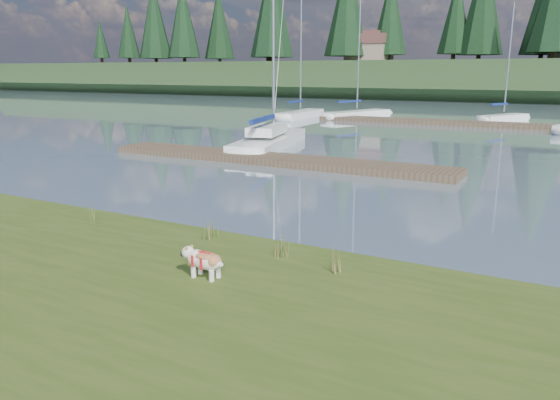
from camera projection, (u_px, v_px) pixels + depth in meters
The scene contains 22 objects.
ground at pixel (463, 126), 39.51m from camera, with size 200.00×200.00×0.00m, color gray.
bank at pixel (22, 303), 8.85m from camera, with size 60.00×9.00×0.35m, color #394C19.
ridge at pixel (527, 81), 75.49m from camera, with size 200.00×20.00×5.00m, color #20361A.
bulldog at pixel (204, 260), 9.43m from camera, with size 0.84×0.37×0.51m.
sailboat_main at pixel (273, 138), 28.82m from camera, with size 4.22×9.78×13.75m.
dock_near at pixel (271, 159), 23.51m from camera, with size 16.00×2.00×0.30m, color #4C3D2C.
dock_far at pixel (493, 125), 38.53m from camera, with size 26.00×2.20×0.30m, color #4C3D2C.
sailboat_bg_0 at pixel (304, 113), 46.51m from camera, with size 1.90×7.71×11.13m.
sailboat_bg_1 at pixel (362, 113), 46.47m from camera, with size 4.14×8.16×12.05m.
sailboat_bg_2 at pixel (507, 117), 42.35m from camera, with size 3.56×5.68×8.92m.
weed_0 at pixel (206, 230), 11.58m from camera, with size 0.17×0.14×0.50m.
weed_1 at pixel (214, 227), 11.69m from camera, with size 0.17×0.14×0.58m.
weed_2 at pixel (284, 242), 10.51m from camera, with size 0.17×0.14×0.69m.
weed_3 at pixel (93, 215), 12.70m from camera, with size 0.17×0.14×0.56m.
weed_4 at pixel (281, 250), 10.48m from camera, with size 0.17×0.14×0.36m.
weed_5 at pixel (336, 258), 9.63m from camera, with size 0.17×0.14×0.66m.
mud_lip at pixel (192, 239), 12.62m from camera, with size 60.00×0.50×0.14m, color #33281C.
conifer_0 at pixel (183, 19), 94.07m from camera, with size 5.72×5.72×14.15m.
conifer_1 at pixel (270, 25), 90.69m from camera, with size 4.40×4.40×11.30m.
conifer_2 at pixel (347, 4), 80.52m from camera, with size 6.60×6.60×16.05m.
conifer_3 at pixel (456, 14), 77.24m from camera, with size 4.84×4.84×12.25m.
house_0 at pixel (370, 47), 82.24m from camera, with size 6.30×5.30×4.65m.
Camera 1 is at (7.66, -11.15, 3.85)m, focal length 35.00 mm.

